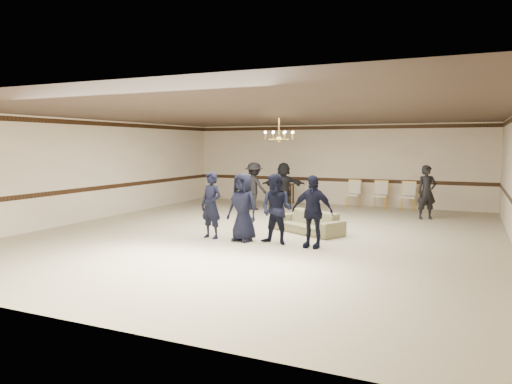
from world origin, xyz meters
TOP-DOWN VIEW (x-y plane):
  - room at (0.00, 0.00)m, footprint 12.01×14.01m
  - chair_rail at (0.00, 6.99)m, footprint 12.00×0.02m
  - crown_molding at (0.00, 6.99)m, footprint 12.00×0.02m
  - chandelier at (0.00, 1.00)m, footprint 0.94×0.94m
  - boy_a at (-1.02, -1.13)m, footprint 0.69×0.53m
  - boy_b at (-0.12, -1.13)m, footprint 0.91×0.67m
  - boy_c at (0.78, -1.13)m, footprint 0.90×0.74m
  - boy_d at (1.68, -1.13)m, footprint 1.02×0.47m
  - settee at (1.03, 0.59)m, footprint 2.18×1.66m
  - adult_left at (-2.24, 4.20)m, footprint 1.26×0.93m
  - adult_mid at (-1.34, 4.90)m, footprint 1.70×1.10m
  - adult_right at (3.76, 4.50)m, footprint 0.76×0.67m
  - banquet_chair_left at (0.98, 6.28)m, footprint 0.55×0.55m
  - banquet_chair_mid at (1.98, 6.28)m, footprint 0.53×0.53m
  - banquet_chair_right at (2.98, 6.28)m, footprint 0.51×0.51m
  - console_table at (-2.02, 6.48)m, footprint 1.01×0.47m

SIDE VIEW (x-z plane):
  - settee at x=1.03m, z-range 0.00..0.60m
  - console_table at x=-2.02m, z-range 0.00..0.83m
  - banquet_chair_left at x=0.98m, z-range 0.00..1.04m
  - banquet_chair_mid at x=1.98m, z-range 0.00..1.04m
  - banquet_chair_right at x=2.98m, z-range 0.00..1.04m
  - boy_a at x=-1.02m, z-range 0.00..1.71m
  - boy_b at x=-0.12m, z-range 0.00..1.71m
  - boy_c at x=0.78m, z-range 0.00..1.71m
  - boy_d at x=1.68m, z-range 0.00..1.71m
  - adult_left at x=-2.24m, z-range 0.00..1.75m
  - adult_mid at x=-1.34m, z-range 0.00..1.75m
  - adult_right at x=3.76m, z-range 0.00..1.75m
  - chair_rail at x=0.00m, z-range 0.93..1.07m
  - room at x=0.00m, z-range -0.01..3.20m
  - chandelier at x=0.00m, z-range 2.43..3.32m
  - crown_molding at x=0.00m, z-range 3.01..3.15m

